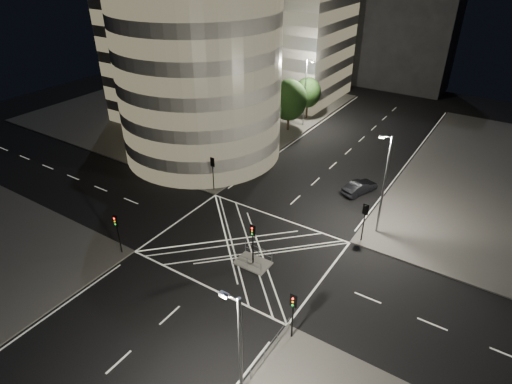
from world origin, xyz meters
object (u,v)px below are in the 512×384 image
Objects in this scene: traffic_signal_fl at (213,168)px; traffic_signal_nl at (117,227)px; street_lamp_left_far at (305,90)px; sedan at (360,187)px; central_island at (253,263)px; traffic_signal_nr at (293,308)px; street_lamp_left_near at (235,129)px; traffic_signal_island at (253,237)px; street_lamp_right_far at (384,183)px; traffic_signal_fr at (365,216)px; street_lamp_right_near at (240,362)px.

traffic_signal_fl and traffic_signal_nl have the same top height.
street_lamp_left_far reaches higher than sedan.
traffic_signal_fl is at bearing 142.46° from central_island.
street_lamp_left_near is at bearing 134.13° from traffic_signal_nr.
traffic_signal_island reaches higher than central_island.
sedan is (14.09, 22.10, -2.18)m from traffic_signal_nl.
traffic_signal_island is 0.40× the size of street_lamp_right_far.
traffic_signal_fr is (17.60, 0.00, 0.00)m from traffic_signal_fl.
sedan is at bearing 78.92° from central_island.
traffic_signal_island is at bearing 26.14° from traffic_signal_nl.
traffic_signal_nr is 0.40× the size of street_lamp_left_near.
traffic_signal_island is at bearing 0.00° from central_island.
traffic_signal_fr is 0.40× the size of street_lamp_right_near.
traffic_signal_island is at bearing -49.73° from street_lamp_left_near.
central_island is at bearing -129.33° from traffic_signal_fr.
street_lamp_left_far is at bearing 128.17° from traffic_signal_fr.
street_lamp_left_near and street_lamp_right_far have the same top height.
street_lamp_right_far is at bearing 73.89° from traffic_signal_fr.
street_lamp_right_near is at bearing -21.55° from traffic_signal_nl.
street_lamp_left_near is 1.00× the size of street_lamp_left_far.
traffic_signal_nl is at bearing -153.86° from traffic_signal_island.
street_lamp_left_near is at bearing 130.27° from traffic_signal_island.
traffic_signal_nl reaches higher than central_island.
street_lamp_left_far reaches higher than central_island.
traffic_signal_fl is at bearing 131.24° from street_lamp_right_near.
street_lamp_right_far is at bearing -9.03° from street_lamp_left_near.
traffic_signal_fr is 3.48m from street_lamp_right_far.
street_lamp_right_near is (0.00, -23.00, 0.00)m from street_lamp_right_far.
traffic_signal_island is at bearing -125.30° from street_lamp_right_far.
traffic_signal_nr is 41.15m from street_lamp_left_far.
traffic_signal_nl is at bearing -153.86° from central_island.
traffic_signal_fl is 0.90× the size of sedan.
central_island is at bearing -49.73° from street_lamp_left_near.
traffic_signal_island is 17.89m from street_lamp_left_near.
traffic_signal_fl is 1.00× the size of traffic_signal_nr.
traffic_signal_fl and traffic_signal_island have the same top height.
sedan is at bearing 57.48° from traffic_signal_nl.
traffic_signal_island is at bearing 120.75° from street_lamp_right_near.
traffic_signal_island is at bearing -37.54° from traffic_signal_fl.
traffic_signal_fl reaches higher than sedan.
traffic_signal_nl is 24.27m from street_lamp_right_far.
traffic_signal_fl is 18.55m from street_lamp_right_far.
traffic_signal_fr is 0.90× the size of sedan.
street_lamp_right_far reaches higher than traffic_signal_nr.
street_lamp_left_far is 1.00× the size of street_lamp_right_near.
traffic_signal_nl and traffic_signal_island have the same top height.
street_lamp_left_far reaches higher than traffic_signal_island.
street_lamp_left_near is at bearing 96.97° from traffic_signal_fl.
traffic_signal_nl is at bearing 158.45° from street_lamp_right_near.
traffic_signal_nr is at bearing -37.93° from traffic_signal_island.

